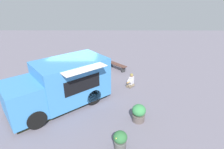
{
  "coord_description": "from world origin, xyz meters",
  "views": [
    {
      "loc": [
        9.68,
        2.14,
        5.41
      ],
      "look_at": [
        0.4,
        2.1,
        1.24
      ],
      "focal_mm": 28.72,
      "sensor_mm": 36.0,
      "label": 1
    }
  ],
  "objects_px": {
    "planter_flowering_far": "(139,113)",
    "plaza_bench": "(117,65)",
    "food_truck": "(62,85)",
    "planter_flowering_near": "(120,140)",
    "person_customer": "(131,81)",
    "planter_flowering_side": "(88,67)"
  },
  "relations": [
    {
      "from": "planter_flowering_far",
      "to": "plaza_bench",
      "type": "xyz_separation_m",
      "value": [
        -6.24,
        -0.87,
        -0.08
      ]
    },
    {
      "from": "food_truck",
      "to": "planter_flowering_near",
      "type": "distance_m",
      "value": 4.26
    },
    {
      "from": "food_truck",
      "to": "person_customer",
      "type": "bearing_deg",
      "value": 118.83
    },
    {
      "from": "person_customer",
      "to": "plaza_bench",
      "type": "relative_size",
      "value": 0.56
    },
    {
      "from": "planter_flowering_far",
      "to": "planter_flowering_side",
      "type": "xyz_separation_m",
      "value": [
        -5.92,
        -3.08,
        -0.07
      ]
    },
    {
      "from": "person_customer",
      "to": "planter_flowering_far",
      "type": "xyz_separation_m",
      "value": [
        3.47,
        0.03,
        0.11
      ]
    },
    {
      "from": "person_customer",
      "to": "planter_flowering_near",
      "type": "height_order",
      "value": "person_customer"
    },
    {
      "from": "person_customer",
      "to": "plaza_bench",
      "type": "xyz_separation_m",
      "value": [
        -2.76,
        -0.85,
        0.03
      ]
    },
    {
      "from": "person_customer",
      "to": "planter_flowering_far",
      "type": "distance_m",
      "value": 3.47
    },
    {
      "from": "person_customer",
      "to": "planter_flowering_near",
      "type": "distance_m",
      "value": 5.19
    },
    {
      "from": "food_truck",
      "to": "planter_flowering_side",
      "type": "relative_size",
      "value": 7.18
    },
    {
      "from": "person_customer",
      "to": "plaza_bench",
      "type": "distance_m",
      "value": 2.89
    },
    {
      "from": "planter_flowering_side",
      "to": "person_customer",
      "type": "bearing_deg",
      "value": 51.28
    },
    {
      "from": "planter_flowering_near",
      "to": "plaza_bench",
      "type": "xyz_separation_m",
      "value": [
        -7.88,
        0.04,
        -0.05
      ]
    },
    {
      "from": "planter_flowering_near",
      "to": "planter_flowering_side",
      "type": "distance_m",
      "value": 7.87
    },
    {
      "from": "food_truck",
      "to": "planter_flowering_near",
      "type": "height_order",
      "value": "food_truck"
    },
    {
      "from": "planter_flowering_side",
      "to": "plaza_bench",
      "type": "height_order",
      "value": "planter_flowering_side"
    },
    {
      "from": "planter_flowering_near",
      "to": "planter_flowering_far",
      "type": "distance_m",
      "value": 1.88
    },
    {
      "from": "planter_flowering_far",
      "to": "plaza_bench",
      "type": "distance_m",
      "value": 6.3
    },
    {
      "from": "food_truck",
      "to": "planter_flowering_side",
      "type": "distance_m",
      "value": 4.67
    },
    {
      "from": "person_customer",
      "to": "planter_flowering_far",
      "type": "relative_size",
      "value": 1.03
    },
    {
      "from": "food_truck",
      "to": "planter_flowering_far",
      "type": "distance_m",
      "value": 4.13
    }
  ]
}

